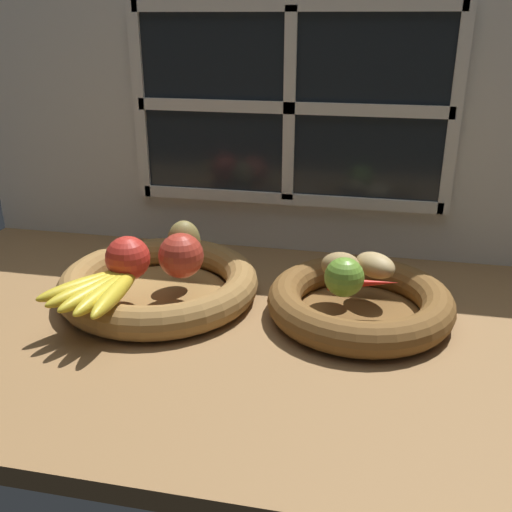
% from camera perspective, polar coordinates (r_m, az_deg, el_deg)
% --- Properties ---
extents(ground_plane, '(1.40, 0.90, 0.03)m').
position_cam_1_polar(ground_plane, '(1.05, 0.62, -5.77)').
color(ground_plane, olive).
extents(back_wall, '(1.40, 0.05, 0.55)m').
position_cam_1_polar(back_wall, '(1.23, 3.43, 13.02)').
color(back_wall, silver).
rests_on(back_wall, ground_plane).
extents(fruit_bowl_left, '(0.36, 0.36, 0.06)m').
position_cam_1_polar(fruit_bowl_left, '(1.08, -9.50, -2.74)').
color(fruit_bowl_left, olive).
rests_on(fruit_bowl_left, ground_plane).
extents(fruit_bowl_right, '(0.32, 0.32, 0.06)m').
position_cam_1_polar(fruit_bowl_right, '(1.01, 10.14, -4.51)').
color(fruit_bowl_right, brown).
rests_on(fruit_bowl_right, ground_plane).
extents(apple_red_front, '(0.08, 0.08, 0.08)m').
position_cam_1_polar(apple_red_front, '(1.02, -12.47, -0.21)').
color(apple_red_front, red).
rests_on(apple_red_front, fruit_bowl_left).
extents(apple_red_right, '(0.08, 0.08, 0.08)m').
position_cam_1_polar(apple_red_right, '(1.01, -7.36, 0.04)').
color(apple_red_right, '#B73828').
rests_on(apple_red_right, fruit_bowl_left).
extents(pear_brown, '(0.08, 0.08, 0.08)m').
position_cam_1_polar(pear_brown, '(1.07, -7.08, 1.39)').
color(pear_brown, olive).
rests_on(pear_brown, fruit_bowl_left).
extents(banana_bunch_front, '(0.14, 0.19, 0.03)m').
position_cam_1_polar(banana_bunch_front, '(0.97, -14.93, -3.11)').
color(banana_bunch_front, gold).
rests_on(banana_bunch_front, fruit_bowl_left).
extents(potato_back, '(0.09, 0.09, 0.04)m').
position_cam_1_polar(potato_back, '(1.03, 11.60, -0.88)').
color(potato_back, tan).
rests_on(potato_back, fruit_bowl_right).
extents(potato_oblong, '(0.07, 0.05, 0.05)m').
position_cam_1_polar(potato_oblong, '(1.02, 8.27, -0.90)').
color(potato_oblong, '#A38451').
rests_on(potato_oblong, fruit_bowl_right).
extents(lime_near, '(0.06, 0.06, 0.06)m').
position_cam_1_polar(lime_near, '(0.95, 8.65, -2.07)').
color(lime_near, '#6B9E33').
rests_on(lime_near, fruit_bowl_right).
extents(chili_pepper, '(0.12, 0.05, 0.02)m').
position_cam_1_polar(chili_pepper, '(0.98, 10.49, -2.63)').
color(chili_pepper, red).
rests_on(chili_pepper, fruit_bowl_right).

